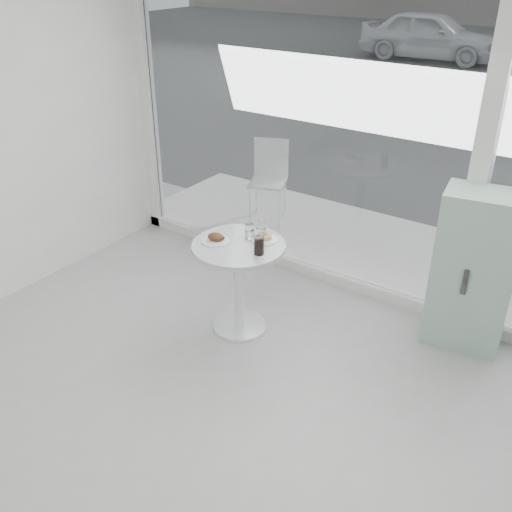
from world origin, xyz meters
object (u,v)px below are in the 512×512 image
Objects in this scene: water_tumbler_a at (250,232)px; cola_glass at (259,246)px; main_table at (239,269)px; plate_fritter at (216,239)px; mint_cabinet at (473,271)px; patio_chair at (270,175)px; plate_donut at (265,238)px; water_tumbler_b at (261,230)px; car_white at (431,35)px.

water_tumbler_a is 0.83× the size of cola_glass.
main_table is 3.58× the size of plate_fritter.
patio_chair is at bearing 149.38° from mint_cabinet.
plate_donut is at bearing 17.07° from water_tumbler_a.
mint_cabinet is 1.95m from plate_fritter.
patio_chair reaches higher than plate_fritter.
mint_cabinet is 2.68m from patio_chair.
plate_fritter is at bearing -159.94° from main_table.
water_tumbler_b reaches higher than plate_fritter.
plate_fritter is 0.37m from plate_donut.
water_tumbler_a reaches higher than plate_donut.
mint_cabinet reaches higher than patio_chair.
plate_fritter is (-0.17, -0.06, 0.25)m from main_table.
car_white reaches higher than plate_donut.
car_white is at bearing 78.58° from patio_chair.
cola_glass reaches higher than water_tumbler_b.
car_white is 17.63× the size of plate_fritter.
mint_cabinet is at bearing -44.36° from patio_chair.
water_tumbler_b reaches higher than water_tumbler_a.
plate_donut is at bearing -80.23° from patio_chair.
water_tumbler_a is (-0.12, -0.04, 0.03)m from plate_donut.
patio_chair is 2.03m from plate_donut.
mint_cabinet is at bearing 28.96° from plate_fritter.
water_tumbler_b is (-0.06, 0.03, 0.04)m from plate_donut.
car_white is 13.73m from cola_glass.
main_table is 0.30m from water_tumbler_a.
car_white is 18.55× the size of plate_donut.
cola_glass reaches higher than plate_fritter.
water_tumbler_b is at bearing 48.74° from plate_fritter.
cola_glass is (0.38, 0.02, 0.04)m from plate_fritter.
main_table is 13.64m from car_white.
plate_fritter is at bearing -176.69° from cola_glass.
patio_chair is at bearing 117.00° from main_table.
mint_cabinet is at bearing -159.82° from car_white.
main_table is at bearing -167.18° from car_white.
mint_cabinet is 9.68× the size of water_tumbler_b.
water_tumbler_b is 0.91× the size of cola_glass.
water_tumbler_b reaches higher than plate_donut.
patio_chair is 0.23× the size of car_white.
main_table is 0.20× the size of car_white.
main_table is 0.35m from water_tumbler_b.
patio_chair is 7.54× the size of water_tumbler_a.
water_tumbler_a is 0.27m from cola_glass.
patio_chair reaches higher than water_tumbler_b.
main_table is 2.11m from patio_chair.
plate_fritter is at bearing -167.92° from car_white.
main_table is 0.30m from plate_fritter.
mint_cabinet is 0.33× the size of car_white.
mint_cabinet reaches higher than main_table.
mint_cabinet reaches higher than plate_fritter.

